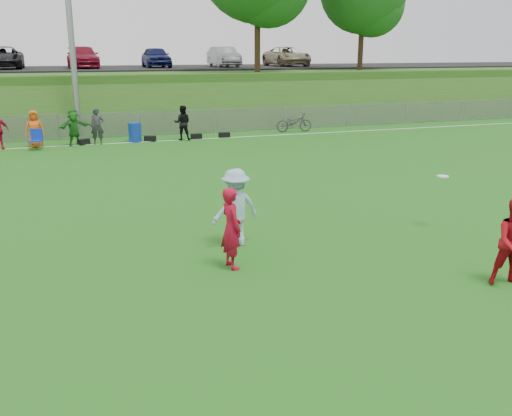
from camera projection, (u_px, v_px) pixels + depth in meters
name	position (u px, v px, depth m)	size (l,w,h in m)	color
ground	(285.00, 275.00, 11.33)	(120.00, 120.00, 0.00)	#1D6515
sideline_far	(146.00, 142.00, 27.71)	(60.00, 0.10, 0.01)	white
fence	(140.00, 124.00, 29.36)	(58.00, 0.06, 1.30)	gray
berm	(116.00, 92.00, 39.14)	(120.00, 18.00, 3.00)	#255618
parking_lot	(112.00, 68.00, 40.54)	(120.00, 12.00, 0.10)	black
car_row	(95.00, 57.00, 39.06)	(32.04, 5.18, 1.44)	silver
spectator_row	(82.00, 127.00, 26.55)	(9.42, 1.09, 1.69)	red
gear_bags	(165.00, 138.00, 28.07)	(7.47, 0.56, 0.26)	black
player_red_left	(231.00, 228.00, 11.52)	(0.62, 0.41, 1.69)	#A50B23
player_blue	(236.00, 208.00, 12.83)	(1.15, 0.66, 1.78)	#96B9D0
frisbee	(443.00, 176.00, 14.00)	(0.29, 0.29, 0.03)	silver
recycling_bin	(135.00, 132.00, 27.61)	(0.62, 0.62, 0.93)	#0E309D
camp_chair	(36.00, 144.00, 25.35)	(0.65, 0.65, 0.93)	#102DB4
bicycle	(294.00, 122.00, 30.96)	(0.69, 1.97, 1.03)	#2D2D30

